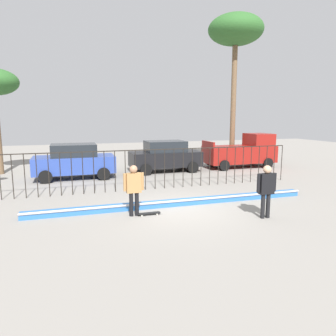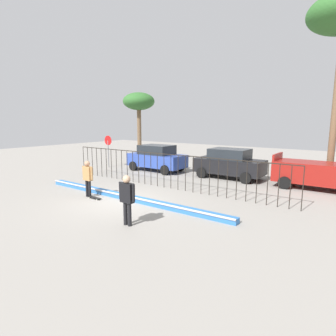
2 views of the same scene
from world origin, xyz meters
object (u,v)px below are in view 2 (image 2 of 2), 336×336
object	(u,v)px
camera_operator	(127,196)
palm_tree_short	(139,103)
skateboarder	(88,175)
parked_car_blue	(157,158)
parked_car_black	(229,163)
stop_sign	(108,147)
pickup_truck	(327,171)
skateboard	(94,198)

from	to	relation	value
camera_operator	palm_tree_short	distance (m)	16.11
skateboarder	parked_car_blue	size ratio (longest dim) A/B	0.41
parked_car_blue	palm_tree_short	size ratio (longest dim) A/B	0.71
parked_car_black	stop_sign	bearing A→B (deg)	-171.57
camera_operator	pickup_truck	bearing A→B (deg)	-74.75
skateboarder	pickup_truck	distance (m)	12.25
skateboarder	palm_tree_short	world-z (taller)	palm_tree_short
skateboarder	skateboard	distance (m)	1.12
skateboarder	stop_sign	world-z (taller)	stop_sign
camera_operator	stop_sign	distance (m)	12.98
skateboarder	camera_operator	xyz separation A→B (m)	(4.15, -1.57, 0.02)
skateboarder	pickup_truck	xyz separation A→B (m)	(9.08, 8.23, -0.02)
stop_sign	parked_car_blue	bearing A→B (deg)	12.69
skateboard	stop_sign	distance (m)	9.39
skateboarder	palm_tree_short	size ratio (longest dim) A/B	0.29
camera_operator	pickup_truck	xyz separation A→B (m)	(4.93, 9.80, -0.04)
camera_operator	palm_tree_short	size ratio (longest dim) A/B	0.30
pickup_truck	palm_tree_short	bearing A→B (deg)	174.91
pickup_truck	camera_operator	bearing A→B (deg)	-113.87
parked_car_black	palm_tree_short	distance (m)	10.67
parked_car_black	stop_sign	size ratio (longest dim) A/B	1.72
skateboarder	pickup_truck	bearing A→B (deg)	45.22
parked_car_blue	parked_car_black	bearing A→B (deg)	5.74
pickup_truck	stop_sign	size ratio (longest dim) A/B	1.88
camera_operator	parked_car_black	bearing A→B (deg)	-45.07
parked_car_blue	palm_tree_short	xyz separation A→B (m)	(-4.16, 2.77, 4.20)
palm_tree_short	skateboard	bearing A→B (deg)	-58.22
skateboarder	palm_tree_short	distance (m)	12.59
palm_tree_short	parked_car_black	bearing A→B (deg)	-12.62
camera_operator	palm_tree_short	xyz separation A→B (m)	(-10.08, 11.89, 4.10)
skateboarder	stop_sign	xyz separation A→B (m)	(-5.91, 6.61, 0.56)
skateboarder	parked_car_black	size ratio (longest dim) A/B	0.41
pickup_truck	palm_tree_short	world-z (taller)	palm_tree_short
parked_car_blue	skateboard	bearing A→B (deg)	-74.28
pickup_truck	parked_car_black	bearing A→B (deg)	-176.58
skateboard	palm_tree_short	xyz separation A→B (m)	(-6.43, 10.38, 5.12)
parked_car_black	pickup_truck	bearing A→B (deg)	-0.26
skateboarder	skateboard	xyz separation A→B (m)	(0.50, -0.07, -1.00)
parked_car_black	pickup_truck	xyz separation A→B (m)	(5.44, 0.06, 0.06)
camera_operator	pickup_truck	size ratio (longest dim) A/B	0.38
parked_car_blue	pickup_truck	distance (m)	10.87
skateboard	stop_sign	size ratio (longest dim) A/B	0.32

